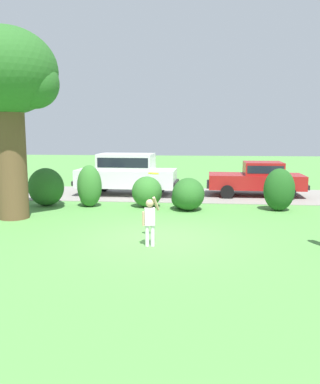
# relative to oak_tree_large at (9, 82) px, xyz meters

# --- Properties ---
(ground_plane) EXTENTS (80.00, 80.00, 0.00)m
(ground_plane) POSITION_rel_oak_tree_large_xyz_m (5.07, -2.11, -4.49)
(ground_plane) COLOR #518E42
(driveway_strip) EXTENTS (28.00, 4.40, 0.02)m
(driveway_strip) POSITION_rel_oak_tree_large_xyz_m (5.07, 5.53, -4.48)
(driveway_strip) COLOR gray
(driveway_strip) RESTS_ON ground
(oak_tree_large) EXTENTS (3.32, 3.29, 6.21)m
(oak_tree_large) POSITION_rel_oak_tree_large_xyz_m (0.00, 0.00, 0.00)
(oak_tree_large) COLOR brown
(oak_tree_large) RESTS_ON ground
(shrub_near_tree) EXTENTS (1.42, 1.16, 1.50)m
(shrub_near_tree) POSITION_rel_oak_tree_large_xyz_m (0.17, 2.25, -3.74)
(shrub_near_tree) COLOR #286023
(shrub_near_tree) RESTS_ON ground
(shrub_centre_left) EXTENTS (0.96, 0.94, 1.63)m
(shrub_centre_left) POSITION_rel_oak_tree_large_xyz_m (1.92, 2.25, -3.74)
(shrub_centre_left) COLOR #33702B
(shrub_centre_left) RESTS_ON ground
(shrub_centre) EXTENTS (1.17, 1.09, 1.20)m
(shrub_centre) POSITION_rel_oak_tree_large_xyz_m (4.16, 2.38, -3.89)
(shrub_centre) COLOR #33702B
(shrub_centre) RESTS_ON ground
(shrub_centre_right) EXTENTS (1.25, 1.37, 1.21)m
(shrub_centre_right) POSITION_rel_oak_tree_large_xyz_m (5.73, 1.95, -3.93)
(shrub_centre_right) COLOR #286023
(shrub_centre_right) RESTS_ON ground
(shrub_far_end) EXTENTS (1.13, 0.91, 1.57)m
(shrub_far_end) POSITION_rel_oak_tree_large_xyz_m (9.11, 2.14, -3.70)
(shrub_far_end) COLOR #1E511C
(shrub_far_end) RESTS_ON ground
(parked_sedan) EXTENTS (4.43, 2.16, 1.56)m
(parked_sedan) POSITION_rel_oak_tree_large_xyz_m (8.81, 5.57, -3.64)
(parked_sedan) COLOR maroon
(parked_sedan) RESTS_ON ground
(parked_suv) EXTENTS (4.75, 2.21, 1.92)m
(parked_suv) POSITION_rel_oak_tree_large_xyz_m (2.83, 5.24, -3.41)
(parked_suv) COLOR white
(parked_suv) RESTS_ON ground
(child_thrower) EXTENTS (0.43, 0.31, 1.29)m
(child_thrower) POSITION_rel_oak_tree_large_xyz_m (4.96, -2.97, -3.77)
(child_thrower) COLOR white
(child_thrower) RESTS_ON ground
(frisbee) EXTENTS (0.28, 0.28, 0.09)m
(frisbee) POSITION_rel_oak_tree_large_xyz_m (5.00, -2.47, -2.68)
(frisbee) COLOR yellow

